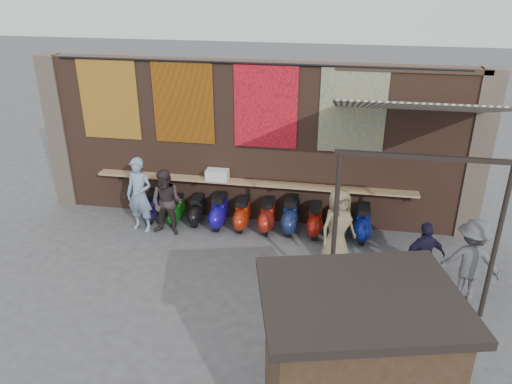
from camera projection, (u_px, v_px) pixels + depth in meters
The scene contains 35 objects.
ground at pixel (232, 272), 10.69m from camera, with size 70.00×70.00×0.00m, color #474749.
brick_wall at pixel (255, 143), 12.28m from camera, with size 10.00×0.40×4.00m, color brown.
pier_left at pixel (61, 132), 13.12m from camera, with size 0.50×0.50×4.00m, color #4C4238.
pier_right at pixel (477, 157), 11.44m from camera, with size 0.50×0.50×4.00m, color #4C4238.
eating_counter at pixel (252, 183), 12.32m from camera, with size 8.00×0.32×0.05m, color #9E7A51.
shelf_box at pixel (217, 175), 12.36m from camera, with size 0.55×0.31×0.27m, color white.
tapestry_redgold at pixel (109, 99), 12.25m from camera, with size 1.50×0.02×2.00m, color maroon.
tapestry_sun at pixel (183, 103), 11.94m from camera, with size 1.50×0.02×2.00m, color orange.
tapestry_orange at pixel (266, 106), 11.62m from camera, with size 1.50×0.02×2.00m, color red.
tapestry_multi at pixel (353, 110), 11.29m from camera, with size 1.50×0.02×2.00m, color #2A559A.
hang_rail at pixel (253, 63), 11.25m from camera, with size 0.06×0.06×9.50m, color black.
scooter_stool_0 at pixel (153, 207), 12.76m from camera, with size 0.35×0.78×0.74m, color #1F1753, non-canonical shape.
scooter_stool_1 at pixel (176, 210), 12.65m from camera, with size 0.32×0.72×0.68m, color #0C5A0F, non-canonical shape.
scooter_stool_2 at pixel (197, 210), 12.59m from camera, with size 0.34×0.75×0.71m, color black, non-canonical shape.
scooter_stool_3 at pixel (219, 212), 12.42m from camera, with size 0.38×0.85×0.81m, color #1A0D96, non-canonical shape.
scooter_stool_4 at pixel (242, 214), 12.34m from camera, with size 0.36×0.80×0.76m, color #A2250C, non-canonical shape.
scooter_stool_5 at pixel (267, 216), 12.24m from camera, with size 0.37×0.82×0.78m, color maroon, non-canonical shape.
scooter_stool_6 at pixel (291, 216), 12.18m from camera, with size 0.40×0.89×0.85m, color navy, non-canonical shape.
scooter_stool_7 at pixel (315, 220), 12.04m from camera, with size 0.36×0.81×0.77m, color maroon, non-canonical shape.
scooter_stool_8 at pixel (339, 222), 12.00m from camera, with size 0.35×0.77×0.73m, color #19653B, non-canonical shape.
scooter_stool_9 at pixel (363, 224), 11.83m from camera, with size 0.39×0.86×0.82m, color navy, non-canonical shape.
diner_left at pixel (140, 195), 12.06m from camera, with size 0.68×0.45×1.87m, color #7892AF.
diner_right at pixel (167, 203), 11.90m from camera, with size 0.80×0.63×1.65m, color #33282A.
shopper_navy at pixel (424, 257), 9.80m from camera, with size 0.89×0.37×1.52m, color #1B1631.
shopper_grey at pixel (470, 262), 9.46m from camera, with size 1.13×0.65×1.75m, color #55565A.
shopper_tan at pixel (338, 227), 10.72m from camera, with size 0.85×0.55×1.74m, color #827152.
market_stall at pixel (353, 376), 6.45m from camera, with size 2.14×1.60×2.31m, color black.
stall_roof at pixel (361, 298), 5.95m from camera, with size 2.39×1.84×0.12m, color black.
stall_sign at pixel (341, 303), 6.99m from camera, with size 1.20×0.04×0.50m, color gold.
stall_shelf at pixel (337, 349), 7.33m from camera, with size 1.77×0.10×0.06m, color #473321.
awning_canvas at pixel (419, 107), 9.46m from camera, with size 3.20×3.40×0.03m, color beige.
awning_ledger at pixel (413, 70), 10.72m from camera, with size 3.30×0.08×0.12m, color #33261C.
awning_header at pixel (425, 157), 8.31m from camera, with size 3.00×0.08×0.08m, color black.
awning_post_left at pixel (335, 231), 9.17m from camera, with size 0.09×0.09×3.10m, color black.
awning_post_right at pixel (496, 244), 8.72m from camera, with size 0.09×0.09×3.10m, color black.
Camera 1 is at (2.10, -8.78, 5.99)m, focal length 35.00 mm.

